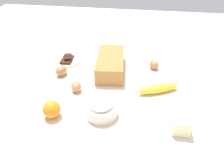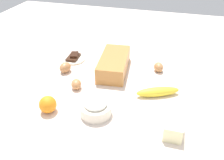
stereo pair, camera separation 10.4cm
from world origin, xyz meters
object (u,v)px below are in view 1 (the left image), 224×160
Objects in this scene: butter_block at (181,122)px; egg_loose at (154,64)px; orange_fruit at (52,109)px; egg_beside_bowl at (76,87)px; egg_near_butter at (61,71)px; chocolate_plate at (67,60)px; loaf_pan at (110,63)px; banana at (158,88)px; flour_bowl at (101,108)px.

butter_block is 1.52× the size of egg_loose.
egg_beside_bowl is (0.18, -0.05, -0.01)m from orange_fruit.
egg_beside_bowl is at bearing -137.32° from egg_near_butter.
egg_near_butter is at bearing 42.68° from egg_beside_bowl.
butter_block is 0.70m from chocolate_plate.
orange_fruit is at bearing -169.79° from chocolate_plate.
egg_beside_bowl is (-0.20, 0.12, -0.02)m from loaf_pan.
butter_block is (-0.36, -0.31, -0.01)m from loaf_pan.
chocolate_plate is (0.42, 0.08, -0.02)m from orange_fruit.
loaf_pan is at bearing -32.20° from egg_beside_bowl.
loaf_pan is 0.25m from chocolate_plate.
loaf_pan is at bearing 57.47° from banana.
butter_block is at bearing -117.82° from egg_near_butter.
egg_near_butter reaches higher than banana.
flour_bowl reaches higher than egg_near_butter.
egg_near_butter is 0.13m from chocolate_plate.
butter_block is at bearing -95.94° from flour_bowl.
loaf_pan is at bearing -102.03° from chocolate_plate.
butter_block is 0.61m from egg_near_butter.
butter_block is 0.43m from egg_loose.
egg_loose is at bearing -53.68° from egg_beside_bowl.
banana is 3.21× the size of egg_loose.
egg_near_butter reaches higher than egg_beside_bowl.
butter_block is 1.38× the size of egg_near_butter.
flour_bowl is at bearing -135.84° from egg_near_butter.
egg_near_butter is 0.47m from egg_loose.
butter_block is (-0.21, -0.08, 0.01)m from banana.
egg_near_butter is (0.29, 0.54, -0.00)m from butter_block.
egg_beside_bowl is at bearing 126.32° from egg_loose.
egg_beside_bowl is (0.14, 0.14, -0.01)m from flour_bowl.
banana is at bearing -61.57° from orange_fruit.
flour_bowl reaches higher than butter_block.
egg_near_butter reaches higher than egg_loose.
egg_near_butter is at bearing 12.19° from orange_fruit.
orange_fruit reaches higher than egg_near_butter.
loaf_pan is 1.53× the size of banana.
chocolate_plate is (0.42, 0.56, -0.02)m from butter_block.
orange_fruit is 0.48m from butter_block.
flour_bowl is 0.47m from chocolate_plate.
butter_block reaches higher than chocolate_plate.
egg_loose is (0.06, -0.22, -0.02)m from loaf_pan.
egg_loose is 0.46× the size of chocolate_plate.
flour_bowl is at bearing 152.72° from egg_loose.
banana is 2.92× the size of egg_near_butter.
loaf_pan is 2.34× the size of flour_bowl.
orange_fruit is 0.76× the size of butter_block.
orange_fruit reaches higher than egg_beside_bowl.
egg_beside_bowl is at bearing 45.35° from flour_bowl.
chocolate_plate is (-0.00, 0.46, -0.01)m from egg_loose.
banana is 2.78× the size of orange_fruit.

